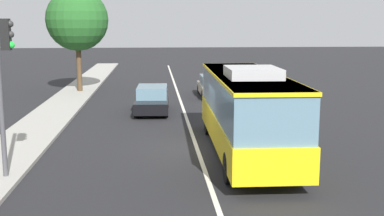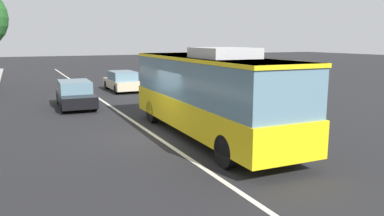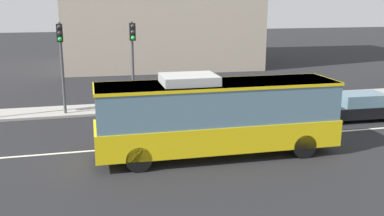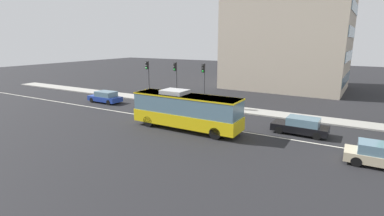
{
  "view_description": "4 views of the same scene",
  "coord_description": "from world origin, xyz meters",
  "px_view_note": "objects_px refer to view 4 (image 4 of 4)",
  "views": [
    {
      "loc": [
        -18.75,
        1.69,
        5.01
      ],
      "look_at": [
        -0.17,
        0.21,
        1.68
      ],
      "focal_mm": 44.82,
      "sensor_mm": 36.0,
      "label": 1
    },
    {
      "loc": [
        -13.59,
        4.83,
        3.72
      ],
      "look_at": [
        -1.26,
        -1.0,
        1.25
      ],
      "focal_mm": 35.31,
      "sensor_mm": 36.0,
      "label": 2
    },
    {
      "loc": [
        -6.21,
        -18.43,
        6.28
      ],
      "look_at": [
        -1.7,
        -0.3,
        1.73
      ],
      "focal_mm": 40.89,
      "sensor_mm": 36.0,
      "label": 3
    },
    {
      "loc": [
        11.55,
        -22.74,
        7.74
      ],
      "look_at": [
        -1.39,
        -0.06,
        1.55
      ],
      "focal_mm": 26.72,
      "sensor_mm": 36.0,
      "label": 4
    }
  ],
  "objects_px": {
    "traffic_light_mid_block": "(148,74)",
    "sedan_beige": "(383,156)",
    "transit_bus": "(186,110)",
    "traffic_light_near_corner": "(176,76)",
    "sedan_blue": "(105,97)",
    "traffic_light_far_corner": "(204,78)",
    "sedan_black": "(301,126)"
  },
  "relations": [
    {
      "from": "traffic_light_near_corner",
      "to": "traffic_light_far_corner",
      "type": "distance_m",
      "value": 3.89
    },
    {
      "from": "sedan_black",
      "to": "sedan_beige",
      "type": "relative_size",
      "value": 1.01
    },
    {
      "from": "transit_bus",
      "to": "sedan_blue",
      "type": "xyz_separation_m",
      "value": [
        -14.68,
        4.52,
        -1.09
      ]
    },
    {
      "from": "traffic_light_far_corner",
      "to": "sedan_blue",
      "type": "bearing_deg",
      "value": -75.89
    },
    {
      "from": "transit_bus",
      "to": "sedan_beige",
      "type": "bearing_deg",
      "value": -1.22
    },
    {
      "from": "sedan_blue",
      "to": "traffic_light_near_corner",
      "type": "bearing_deg",
      "value": -155.07
    },
    {
      "from": "sedan_black",
      "to": "traffic_light_far_corner",
      "type": "height_order",
      "value": "traffic_light_far_corner"
    },
    {
      "from": "sedan_beige",
      "to": "traffic_light_far_corner",
      "type": "height_order",
      "value": "traffic_light_far_corner"
    },
    {
      "from": "sedan_blue",
      "to": "traffic_light_mid_block",
      "type": "height_order",
      "value": "traffic_light_mid_block"
    },
    {
      "from": "sedan_beige",
      "to": "traffic_light_mid_block",
      "type": "xyz_separation_m",
      "value": [
        -25.19,
        8.6,
        2.84
      ]
    },
    {
      "from": "sedan_black",
      "to": "transit_bus",
      "type": "bearing_deg",
      "value": 23.68
    },
    {
      "from": "traffic_light_mid_block",
      "to": "sedan_beige",
      "type": "bearing_deg",
      "value": 68.89
    },
    {
      "from": "traffic_light_near_corner",
      "to": "sedan_blue",
      "type": "bearing_deg",
      "value": -65.93
    },
    {
      "from": "transit_bus",
      "to": "sedan_beige",
      "type": "relative_size",
      "value": 2.23
    },
    {
      "from": "transit_bus",
      "to": "sedan_beige",
      "type": "xyz_separation_m",
      "value": [
        14.69,
        -0.54,
        -1.09
      ]
    },
    {
      "from": "transit_bus",
      "to": "traffic_light_near_corner",
      "type": "xyz_separation_m",
      "value": [
        -6.37,
        8.23,
        1.75
      ]
    },
    {
      "from": "traffic_light_mid_block",
      "to": "traffic_light_near_corner",
      "type": "bearing_deg",
      "value": 90.1
    },
    {
      "from": "sedan_beige",
      "to": "traffic_light_mid_block",
      "type": "height_order",
      "value": "traffic_light_mid_block"
    },
    {
      "from": "transit_bus",
      "to": "sedan_blue",
      "type": "relative_size",
      "value": 2.22
    },
    {
      "from": "sedan_blue",
      "to": "sedan_beige",
      "type": "xyz_separation_m",
      "value": [
        29.37,
        -5.07,
        0.0
      ]
    },
    {
      "from": "traffic_light_far_corner",
      "to": "sedan_beige",
      "type": "bearing_deg",
      "value": 60.74
    },
    {
      "from": "sedan_blue",
      "to": "traffic_light_mid_block",
      "type": "bearing_deg",
      "value": -138.88
    },
    {
      "from": "transit_bus",
      "to": "traffic_light_far_corner",
      "type": "xyz_separation_m",
      "value": [
        -2.48,
        8.14,
        1.75
      ]
    },
    {
      "from": "transit_bus",
      "to": "traffic_light_near_corner",
      "type": "bearing_deg",
      "value": 128.64
    },
    {
      "from": "traffic_light_mid_block",
      "to": "traffic_light_far_corner",
      "type": "relative_size",
      "value": 1.0
    },
    {
      "from": "sedan_blue",
      "to": "sedan_black",
      "type": "bearing_deg",
      "value": 178.68
    },
    {
      "from": "traffic_light_near_corner",
      "to": "sedan_black",
      "type": "bearing_deg",
      "value": 73.4
    },
    {
      "from": "sedan_black",
      "to": "traffic_light_mid_block",
      "type": "height_order",
      "value": "traffic_light_mid_block"
    },
    {
      "from": "sedan_black",
      "to": "sedan_blue",
      "type": "distance_m",
      "value": 23.81
    },
    {
      "from": "traffic_light_near_corner",
      "to": "transit_bus",
      "type": "bearing_deg",
      "value": 37.78
    },
    {
      "from": "traffic_light_near_corner",
      "to": "traffic_light_mid_block",
      "type": "bearing_deg",
      "value": -87.6
    },
    {
      "from": "transit_bus",
      "to": "traffic_light_far_corner",
      "type": "bearing_deg",
      "value": 107.85
    }
  ]
}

